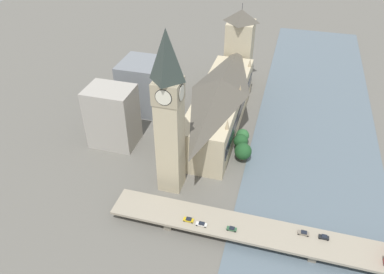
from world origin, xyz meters
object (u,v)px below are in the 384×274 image
clock_tower (169,113)px  victoria_tower (239,47)px  car_northbound_tail (324,237)px  road_bridge (314,244)px  car_southbound_mid (201,224)px  car_northbound_lead (189,220)px  car_southbound_lead (304,233)px  car_northbound_mid (232,229)px  parliament_hall (220,103)px

clock_tower → victoria_tower: size_ratio=1.42×
victoria_tower → clock_tower: bearing=84.6°
clock_tower → car_northbound_tail: size_ratio=19.26×
clock_tower → road_bridge: clock_tower is taller
victoria_tower → car_southbound_mid: (-9.98, 136.55, -19.00)m
car_northbound_lead → car_southbound_lead: size_ratio=0.97×
road_bridge → car_northbound_mid: car_northbound_mid is taller
car_northbound_mid → car_northbound_lead: bearing=0.4°
car_northbound_lead → car_southbound_mid: 5.66m
clock_tower → victoria_tower: bearing=-95.4°
clock_tower → car_southbound_mid: (-20.52, 24.14, -34.10)m
clock_tower → car_southbound_mid: bearing=130.4°
road_bridge → car_northbound_mid: 31.73m
car_southbound_mid → clock_tower: bearing=-49.6°
car_northbound_mid → car_northbound_tail: car_northbound_tail is taller
victoria_tower → car_northbound_tail: 143.20m
parliament_hall → car_northbound_mid: (-22.01, 77.68, -9.14)m
victoria_tower → road_bridge: bearing=112.0°
clock_tower → car_northbound_mid: (-32.60, 23.18, -34.11)m
car_northbound_tail → road_bridge: bearing=39.3°
clock_tower → car_southbound_lead: clock_tower is taller
parliament_hall → victoria_tower: 58.74m
victoria_tower → car_northbound_lead: bearing=91.8°
clock_tower → parliament_hall: bearing=-101.0°
car_northbound_mid → car_northbound_tail: 35.50m
car_northbound_mid → car_southbound_mid: bearing=4.6°
car_southbound_lead → car_northbound_lead: bearing=7.2°
parliament_hall → victoria_tower: victoria_tower is taller
victoria_tower → car_southbound_mid: victoria_tower is taller
car_northbound_lead → clock_tower: bearing=-57.4°
car_northbound_mid → car_northbound_tail: bearing=-170.9°
road_bridge → car_northbound_lead: size_ratio=38.57×
car_northbound_lead → car_southbound_mid: size_ratio=0.95×
car_northbound_lead → car_southbound_lead: (-45.07, -5.69, -0.01)m
parliament_hall → car_northbound_lead: bearing=93.2°
car_northbound_lead → car_northbound_mid: size_ratio=1.06×
parliament_hall → car_southbound_lead: bearing=124.4°
parliament_hall → victoria_tower: size_ratio=1.70×
victoria_tower → car_southbound_mid: 138.22m
parliament_hall → clock_tower: clock_tower is taller
clock_tower → car_northbound_tail: bearing=165.5°
parliament_hall → car_northbound_lead: 78.45m
car_northbound_tail → car_southbound_mid: (47.13, 6.61, 0.01)m
clock_tower → car_northbound_mid: clock_tower is taller
victoria_tower → road_bridge: 144.69m
car_southbound_mid → car_southbound_lead: bearing=-170.6°
road_bridge → car_northbound_tail: bearing=-140.7°
clock_tower → car_northbound_lead: size_ratio=17.72×
victoria_tower → car_northbound_tail: bearing=113.7°
clock_tower → car_northbound_lead: 43.91m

